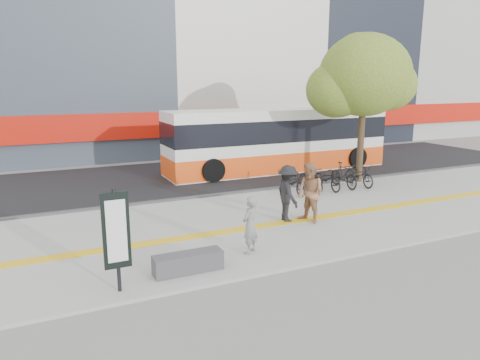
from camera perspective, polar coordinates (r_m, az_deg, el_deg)
name	(u,v)px	position (r m, az deg, el deg)	size (l,w,h in m)	color
ground	(264,241)	(12.49, 3.06, -7.86)	(120.00, 120.00, 0.00)	slate
sidewalk	(241,225)	(13.74, 0.10, -5.74)	(40.00, 7.00, 0.08)	gray
tactile_strip	(248,228)	(13.29, 1.03, -6.17)	(40.00, 0.45, 0.01)	gold
street	(171,178)	(20.54, -8.85, 0.25)	(40.00, 8.00, 0.06)	black
curb	(201,197)	(16.83, -4.98, -2.24)	(40.00, 0.25, 0.14)	#3A393C
bench	(188,263)	(10.39, -6.65, -10.46)	(1.60, 0.45, 0.45)	#3A393C
signboard	(116,232)	(9.38, -15.57, -6.46)	(0.55, 0.10, 2.20)	black
street_tree	(362,77)	(19.77, 15.37, 12.58)	(4.40, 3.80, 6.31)	#332417
bus	(278,142)	(21.92, 4.95, 4.93)	(11.22, 2.66, 2.99)	silver
bicycle_row	(327,178)	(18.19, 11.14, 0.28)	(3.86, 1.77, 1.03)	black
seated_woman	(250,225)	(11.24, 1.29, -5.77)	(0.54, 0.35, 1.47)	black
pedestrian_tan	(310,193)	(13.79, 8.98, -1.64)	(0.90, 0.70, 1.85)	#9E6C49
pedestrian_dark	(288,193)	(13.83, 6.15, -1.71)	(1.14, 0.65, 1.76)	black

